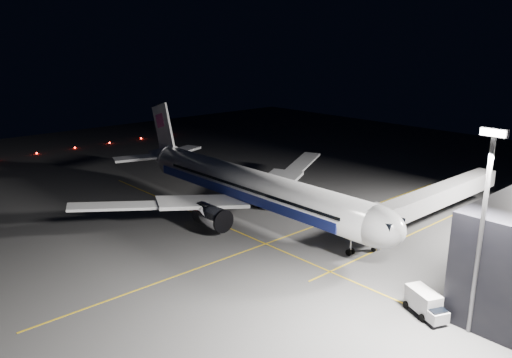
{
  "coord_description": "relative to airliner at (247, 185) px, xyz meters",
  "views": [
    {
      "loc": [
        58.63,
        -51.39,
        28.31
      ],
      "look_at": [
        -0.75,
        1.78,
        6.0
      ],
      "focal_mm": 35.0,
      "sensor_mm": 36.0,
      "label": 1
    }
  ],
  "objects": [
    {
      "name": "baggage_tug",
      "position": [
        -11.78,
        20.72,
        -4.27
      ],
      "size": [
        3.0,
        2.56,
        1.95
      ],
      "rotation": [
        0.0,
        0.0,
        0.17
      ],
      "color": "black",
      "rests_on": "ground"
    },
    {
      "name": "jet_bridge",
      "position": [
        23.08,
        18.06,
        -0.58
      ],
      "size": [
        3.6,
        34.4,
        6.3
      ],
      "color": "#B2B2B7",
      "rests_on": "ground"
    },
    {
      "name": "service_truck",
      "position": [
        36.5,
        -6.47,
        -3.74
      ],
      "size": [
        5.57,
        3.92,
        2.66
      ],
      "rotation": [
        0.0,
        0.0,
        -0.4
      ],
      "color": "silver",
      "rests_on": "ground"
    },
    {
      "name": "safety_cone_c",
      "position": [
        2.8,
        8.62,
        -4.82
      ],
      "size": [
        0.45,
        0.45,
        0.68
      ],
      "primitive_type": "cone",
      "color": "#E04609",
      "rests_on": "ground"
    },
    {
      "name": "guide_line_main",
      "position": [
        11.08,
        0.0,
        -5.16
      ],
      "size": [
        0.25,
        80.0,
        0.01
      ],
      "primitive_type": "cube",
      "color": "gold",
      "rests_on": "ground"
    },
    {
      "name": "safety_cone_b",
      "position": [
        5.5,
        7.77,
        -4.87
      ],
      "size": [
        0.39,
        0.39,
        0.58
      ],
      "primitive_type": "cone",
      "color": "#E04609",
      "rests_on": "ground"
    },
    {
      "name": "ground",
      "position": [
        1.08,
        0.0,
        -5.16
      ],
      "size": [
        200.0,
        200.0,
        0.0
      ],
      "primitive_type": "plane",
      "color": "#4C4C4F",
      "rests_on": "ground"
    },
    {
      "name": "guide_line_cross",
      "position": [
        1.08,
        -6.0,
        -5.16
      ],
      "size": [
        70.0,
        0.25,
        0.01
      ],
      "primitive_type": "cube",
      "color": "gold",
      "rests_on": "ground"
    },
    {
      "name": "guide_line_side",
      "position": [
        23.08,
        10.0,
        -5.16
      ],
      "size": [
        0.25,
        40.0,
        0.01
      ],
      "primitive_type": "cube",
      "color": "gold",
      "rests_on": "ground"
    },
    {
      "name": "airliner",
      "position": [
        0.0,
        0.0,
        0.0
      ],
      "size": [
        61.48,
        54.22,
        16.64
      ],
      "color": "silver",
      "rests_on": "ground"
    },
    {
      "name": "floodlight_mast_south",
      "position": [
        41.08,
        -6.01,
        7.21
      ],
      "size": [
        2.4,
        0.67,
        20.7
      ],
      "color": "#59595E",
      "rests_on": "ground"
    },
    {
      "name": "safety_cone_a",
      "position": [
        2.75,
        12.56,
        -4.83
      ],
      "size": [
        0.45,
        0.45,
        0.67
      ],
      "primitive_type": "cone",
      "color": "#E04609",
      "rests_on": "ground"
    },
    {
      "name": "taxiway_lights",
      "position": [
        -70.92,
        0.0,
        -4.94
      ],
      "size": [
        0.44,
        60.44,
        0.44
      ],
      "color": "#FF140A",
      "rests_on": "ground"
    }
  ]
}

